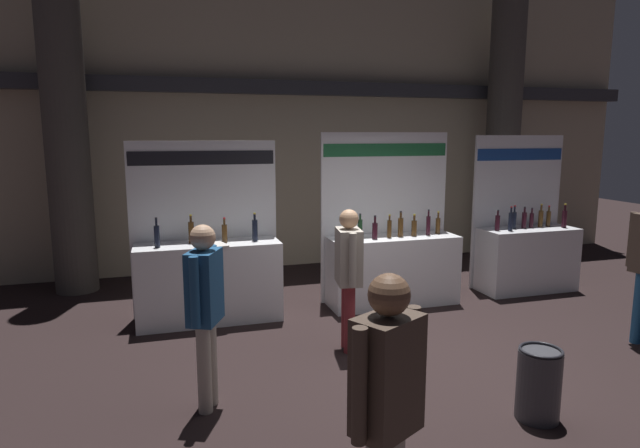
% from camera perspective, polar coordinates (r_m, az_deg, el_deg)
% --- Properties ---
extents(ground_plane, '(27.07, 27.07, 0.00)m').
position_cam_1_polar(ground_plane, '(6.11, 9.05, -13.81)').
color(ground_plane, black).
extents(hall_colonnade, '(13.53, 1.22, 5.81)m').
position_cam_1_polar(hall_colonnade, '(9.82, -2.07, 12.09)').
color(hall_colonnade, tan).
rests_on(hall_colonnade, ground_plane).
extents(exhibitor_booth_0, '(1.92, 0.73, 2.32)m').
position_cam_1_polar(exhibitor_booth_0, '(7.16, -11.71, -5.25)').
color(exhibitor_booth_0, white).
rests_on(exhibitor_booth_0, ground_plane).
extents(exhibitor_booth_1, '(1.94, 0.66, 2.43)m').
position_cam_1_polar(exhibitor_booth_1, '(7.76, 7.60, -4.00)').
color(exhibitor_booth_1, white).
rests_on(exhibitor_booth_1, ground_plane).
extents(exhibitor_booth_2, '(1.57, 0.66, 2.39)m').
position_cam_1_polar(exhibitor_booth_2, '(8.96, 20.92, -2.77)').
color(exhibitor_booth_2, white).
rests_on(exhibitor_booth_2, ground_plane).
extents(trash_bin, '(0.37, 0.37, 0.63)m').
position_cam_1_polar(trash_bin, '(5.12, 22.12, -15.38)').
color(trash_bin, '#38383D').
rests_on(trash_bin, ground_plane).
extents(visitor_1, '(0.31, 0.56, 1.60)m').
position_cam_1_polar(visitor_1, '(5.97, 3.03, -4.57)').
color(visitor_1, maroon).
rests_on(visitor_1, ground_plane).
extents(visitor_3, '(0.36, 0.49, 1.65)m').
position_cam_1_polar(visitor_3, '(4.79, -12.07, -8.06)').
color(visitor_3, '#ADA393').
rests_on(visitor_3, ground_plane).
extents(visitor_5, '(0.48, 0.39, 1.70)m').
position_cam_1_polar(visitor_5, '(3.05, 7.08, -17.79)').
color(visitor_5, '#ADA393').
rests_on(visitor_5, ground_plane).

